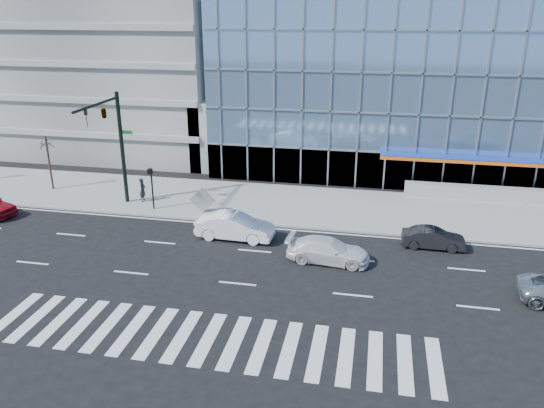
{
  "coord_description": "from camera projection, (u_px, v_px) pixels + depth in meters",
  "views": [
    {
      "loc": [
        6.6,
        -27.66,
        13.73
      ],
      "look_at": [
        0.44,
        3.0,
        1.91
      ],
      "focal_mm": 35.0,
      "sensor_mm": 36.0,
      "label": 1
    }
  ],
  "objects": [
    {
      "name": "sidewalk",
      "position": [
        280.0,
        203.0,
        38.75
      ],
      "size": [
        120.0,
        8.0,
        0.15
      ],
      "primitive_type": "cube",
      "color": "gray",
      "rests_on": "ground"
    },
    {
      "name": "pedestrian",
      "position": [
        143.0,
        190.0,
        38.66
      ],
      "size": [
        0.45,
        0.66,
        1.76
      ],
      "primitive_type": "imported",
      "rotation": [
        0.0,
        0.0,
        1.61
      ],
      "color": "black",
      "rests_on": "sidewalk"
    },
    {
      "name": "white_suv",
      "position": [
        328.0,
        250.0,
        29.95
      ],
      "size": [
        4.82,
        2.21,
        1.36
      ],
      "primitive_type": "imported",
      "rotation": [
        0.0,
        0.0,
        1.51
      ],
      "color": "white",
      "rests_on": "ground"
    },
    {
      "name": "theatre_building",
      "position": [
        460.0,
        74.0,
        50.05
      ],
      "size": [
        42.0,
        26.0,
        15.0
      ],
      "primitive_type": "cube",
      "color": "#749AC2",
      "rests_on": "ground"
    },
    {
      "name": "traffic_signal",
      "position": [
        109.0,
        125.0,
        35.48
      ],
      "size": [
        1.14,
        5.74,
        8.0
      ],
      "color": "black",
      "rests_on": "sidewalk"
    },
    {
      "name": "ramp_block",
      "position": [
        235.0,
        130.0,
        47.99
      ],
      "size": [
        6.0,
        8.0,
        6.0
      ],
      "primitive_type": "cube",
      "color": "gray",
      "rests_on": "ground"
    },
    {
      "name": "white_sedan",
      "position": [
        235.0,
        227.0,
        32.87
      ],
      "size": [
        4.9,
        1.85,
        1.59
      ],
      "primitive_type": "imported",
      "rotation": [
        0.0,
        0.0,
        1.54
      ],
      "color": "white",
      "rests_on": "ground"
    },
    {
      "name": "ped_signal_post",
      "position": [
        151.0,
        182.0,
        36.78
      ],
      "size": [
        0.3,
        0.33,
        3.0
      ],
      "color": "black",
      "rests_on": "sidewalk"
    },
    {
      "name": "parking_garage",
      "position": [
        124.0,
        42.0,
        55.44
      ],
      "size": [
        24.0,
        24.0,
        20.0
      ],
      "primitive_type": "cube",
      "color": "gray",
      "rests_on": "ground"
    },
    {
      "name": "ground",
      "position": [
        255.0,
        251.0,
        31.44
      ],
      "size": [
        160.0,
        160.0,
        0.0
      ],
      "primitive_type": "plane",
      "color": "black",
      "rests_on": "ground"
    },
    {
      "name": "street_tree_near",
      "position": [
        46.0,
        144.0,
        40.3
      ],
      "size": [
        1.1,
        1.1,
        4.23
      ],
      "color": "#332319",
      "rests_on": "sidewalk"
    },
    {
      "name": "dark_sedan",
      "position": [
        433.0,
        238.0,
        31.66
      ],
      "size": [
        3.74,
        1.33,
        1.23
      ],
      "primitive_type": "imported",
      "rotation": [
        0.0,
        0.0,
        1.56
      ],
      "color": "black",
      "rests_on": "ground"
    },
    {
      "name": "tilted_panel",
      "position": [
        202.0,
        200.0,
        36.55
      ],
      "size": [
        1.83,
        0.25,
        1.84
      ],
      "primitive_type": "cube",
      "rotation": [
        0.0,
        0.8,
        0.1
      ],
      "color": "#9D9D9D",
      "rests_on": "sidewalk"
    }
  ]
}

